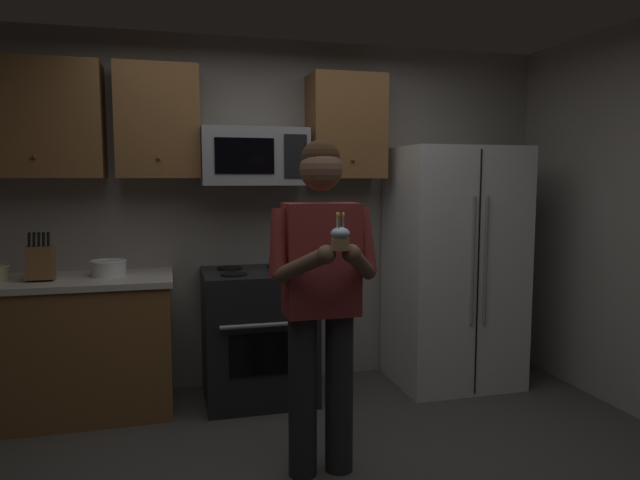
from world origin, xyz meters
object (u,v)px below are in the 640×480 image
Objects in this scene: knife_block at (41,262)px; bowl_large_white at (109,268)px; microwave at (254,157)px; oven_range at (258,335)px; cupcake at (340,238)px; refrigerator at (453,266)px; person at (322,289)px.

bowl_large_white is (0.40, 0.07, -0.06)m from knife_block.
microwave is 3.19× the size of bowl_large_white.
cupcake reaches higher than oven_range.
knife_block is at bearing -173.88° from microwave.
microwave is at bearing 173.97° from refrigerator.
bowl_large_white is 0.13× the size of person.
person is at bearing 90.00° from cupcake.
refrigerator reaches higher than bowl_large_white.
refrigerator reaches higher than oven_range.
microwave reaches higher than knife_block.
cupcake is at bearing -84.25° from microwave.
knife_block is at bearing 136.95° from cupcake.
person is (-1.34, -1.11, 0.10)m from refrigerator.
refrigerator is at bearing 39.65° from person.
knife_block is 0.41m from bowl_large_white.
oven_range is 4.02× the size of bowl_large_white.
cupcake is (1.55, -1.45, 0.26)m from knife_block.
person is (1.55, -1.12, -0.04)m from knife_block.
person reaches higher than bowl_large_white.
person reaches higher than oven_range.
knife_block is 2.14m from cupcake.
person is (0.16, -1.15, 0.53)m from oven_range.
knife_block is at bearing 179.81° from refrigerator.
refrigerator is 2.00m from cupcake.
bowl_large_white is 1.33× the size of cupcake.
knife_block is at bearing -170.68° from bowl_large_white.
bowl_large_white is at bearing 177.93° from oven_range.
cupcake reaches higher than knife_block.
refrigerator is (1.50, -0.04, 0.44)m from oven_range.
person is at bearing -45.81° from bowl_large_white.
cupcake is (0.00, -0.33, 0.30)m from person.
refrigerator is 5.63× the size of knife_block.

